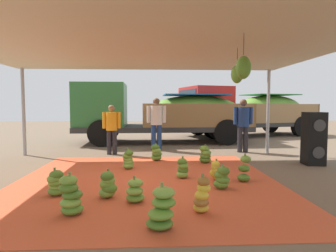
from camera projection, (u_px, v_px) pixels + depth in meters
ground_plane at (149, 156)px, 8.81m from camera, size 40.00×40.00×0.00m
tarp_orange at (146, 181)px, 5.82m from camera, size 5.23×5.47×0.01m
tent_canopy at (146, 47)px, 5.55m from camera, size 8.00×7.00×2.71m
banana_bunch_0 at (71, 196)px, 4.03m from camera, size 0.43×0.42×0.59m
banana_bunch_1 at (108, 185)px, 4.75m from camera, size 0.36×0.35×0.48m
banana_bunch_2 at (244, 170)px, 5.80m from camera, size 0.36×0.36×0.56m
banana_bunch_3 at (205, 155)px, 7.65m from camera, size 0.41×0.43×0.50m
banana_bunch_4 at (156, 153)px, 7.98m from camera, size 0.42×0.41×0.48m
banana_bunch_5 at (135, 191)px, 4.54m from camera, size 0.37×0.40×0.42m
banana_bunch_6 at (222, 178)px, 5.27m from camera, size 0.40×0.38×0.45m
banana_bunch_7 at (183, 169)px, 6.05m from camera, size 0.34×0.33×0.46m
banana_bunch_8 at (216, 171)px, 5.87m from camera, size 0.32×0.34×0.44m
banana_bunch_9 at (202, 196)px, 4.08m from camera, size 0.33×0.33×0.57m
banana_bunch_10 at (128, 160)px, 6.93m from camera, size 0.33×0.31×0.50m
banana_bunch_11 at (162, 210)px, 3.54m from camera, size 0.46×0.49×0.58m
banana_bunch_12 at (56, 184)px, 4.87m from camera, size 0.39×0.38×0.48m
cargo_truck_main at (159, 112)px, 11.96m from camera, size 7.08×2.59×2.40m
cargo_truck_far at (246, 111)px, 14.61m from camera, size 7.13×4.25×2.40m
worker_0 at (156, 120)px, 9.85m from camera, size 0.65×0.40×1.78m
worker_1 at (112, 126)px, 8.99m from camera, size 0.57×0.35×1.54m
worker_2 at (243, 121)px, 9.41m from camera, size 0.63×0.39×1.73m
speaker_stack at (314, 139)px, 7.44m from camera, size 0.50×0.52×1.36m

